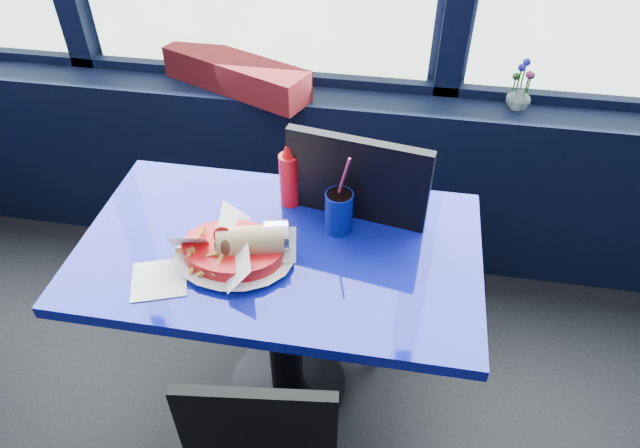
{
  "coord_description": "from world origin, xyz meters",
  "views": [
    {
      "loc": [
        0.63,
        0.8,
        1.93
      ],
      "look_at": [
        0.43,
        1.98,
        0.87
      ],
      "focal_mm": 32.0,
      "sensor_mm": 36.0,
      "label": 1
    }
  ],
  "objects_px": {
    "chair_near_back": "(351,224)",
    "flower_vase": "(519,94)",
    "near_table": "(282,287)",
    "soda_cup": "(339,211)",
    "food_basket": "(236,249)",
    "ketchup_bottle": "(289,176)",
    "planter_box": "(236,74)"
  },
  "relations": [
    {
      "from": "food_basket",
      "to": "soda_cup",
      "type": "relative_size",
      "value": 1.2
    },
    {
      "from": "flower_vase",
      "to": "ketchup_bottle",
      "type": "relative_size",
      "value": 0.82
    },
    {
      "from": "food_basket",
      "to": "chair_near_back",
      "type": "bearing_deg",
      "value": 63.28
    },
    {
      "from": "near_table",
      "to": "flower_vase",
      "type": "distance_m",
      "value": 1.18
    },
    {
      "from": "food_basket",
      "to": "flower_vase",
      "type": "bearing_deg",
      "value": 58.03
    },
    {
      "from": "ketchup_bottle",
      "to": "food_basket",
      "type": "bearing_deg",
      "value": -109.36
    },
    {
      "from": "ketchup_bottle",
      "to": "soda_cup",
      "type": "bearing_deg",
      "value": -30.59
    },
    {
      "from": "chair_near_back",
      "to": "flower_vase",
      "type": "xyz_separation_m",
      "value": [
        0.57,
        0.55,
        0.27
      ]
    },
    {
      "from": "chair_near_back",
      "to": "ketchup_bottle",
      "type": "bearing_deg",
      "value": 37.55
    },
    {
      "from": "flower_vase",
      "to": "ketchup_bottle",
      "type": "bearing_deg",
      "value": -139.22
    },
    {
      "from": "food_basket",
      "to": "soda_cup",
      "type": "distance_m",
      "value": 0.33
    },
    {
      "from": "soda_cup",
      "to": "planter_box",
      "type": "bearing_deg",
      "value": 125.78
    },
    {
      "from": "near_table",
      "to": "ketchup_bottle",
      "type": "distance_m",
      "value": 0.36
    },
    {
      "from": "chair_near_back",
      "to": "soda_cup",
      "type": "distance_m",
      "value": 0.31
    },
    {
      "from": "soda_cup",
      "to": "food_basket",
      "type": "bearing_deg",
      "value": -146.29
    },
    {
      "from": "chair_near_back",
      "to": "planter_box",
      "type": "bearing_deg",
      "value": -34.18
    },
    {
      "from": "near_table",
      "to": "soda_cup",
      "type": "height_order",
      "value": "soda_cup"
    },
    {
      "from": "near_table",
      "to": "chair_near_back",
      "type": "bearing_deg",
      "value": 59.23
    },
    {
      "from": "near_table",
      "to": "flower_vase",
      "type": "height_order",
      "value": "flower_vase"
    },
    {
      "from": "chair_near_back",
      "to": "flower_vase",
      "type": "height_order",
      "value": "chair_near_back"
    },
    {
      "from": "near_table",
      "to": "planter_box",
      "type": "xyz_separation_m",
      "value": [
        -0.36,
        0.84,
        0.3
      ]
    },
    {
      "from": "chair_near_back",
      "to": "soda_cup",
      "type": "height_order",
      "value": "soda_cup"
    },
    {
      "from": "planter_box",
      "to": "flower_vase",
      "type": "height_order",
      "value": "flower_vase"
    },
    {
      "from": "flower_vase",
      "to": "ketchup_bottle",
      "type": "distance_m",
      "value": 1.01
    },
    {
      "from": "flower_vase",
      "to": "chair_near_back",
      "type": "bearing_deg",
      "value": -135.67
    },
    {
      "from": "flower_vase",
      "to": "soda_cup",
      "type": "relative_size",
      "value": 0.69
    },
    {
      "from": "near_table",
      "to": "food_basket",
      "type": "height_order",
      "value": "food_basket"
    },
    {
      "from": "food_basket",
      "to": "planter_box",
      "type": "bearing_deg",
      "value": 116.06
    },
    {
      "from": "near_table",
      "to": "ketchup_bottle",
      "type": "height_order",
      "value": "ketchup_bottle"
    },
    {
      "from": "near_table",
      "to": "soda_cup",
      "type": "xyz_separation_m",
      "value": [
        0.16,
        0.11,
        0.25
      ]
    },
    {
      "from": "chair_near_back",
      "to": "food_basket",
      "type": "xyz_separation_m",
      "value": [
        -0.29,
        -0.39,
        0.2
      ]
    },
    {
      "from": "ketchup_bottle",
      "to": "near_table",
      "type": "bearing_deg",
      "value": -87.63
    }
  ]
}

